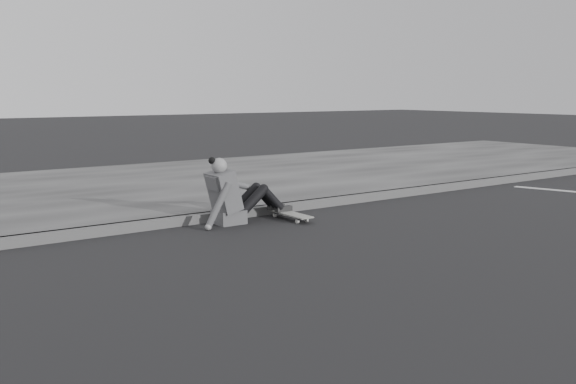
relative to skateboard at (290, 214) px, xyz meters
name	(u,v)px	position (x,y,z in m)	size (l,w,h in m)	color
ground	(429,245)	(0.43, -2.06, -0.07)	(80.00, 80.00, 0.00)	black
curb	(294,206)	(0.43, 0.52, -0.01)	(24.00, 0.16, 0.12)	#494949
sidewalk	(196,182)	(0.43, 3.54, -0.01)	(24.00, 6.00, 0.12)	#3B3B3B
skateboard	(290,214)	(0.00, 0.00, 0.00)	(0.20, 0.78, 0.09)	#A8A8A2
seated_woman	(233,196)	(-0.73, 0.25, 0.29)	(1.38, 0.46, 0.88)	#48484B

